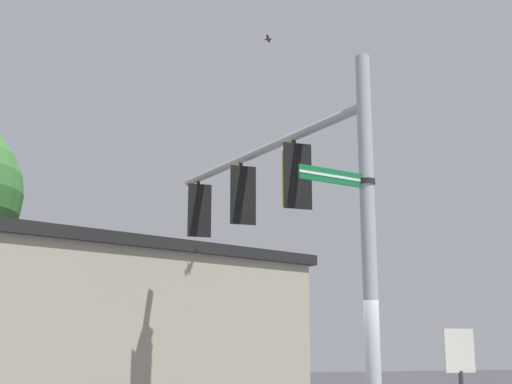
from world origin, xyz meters
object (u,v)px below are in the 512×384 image
object	(u,v)px
traffic_light_mid_outer	(198,212)
historical_marker	(461,371)
bird_flying	(268,39)
street_name_sign	(346,178)
traffic_light_nearest_pole	(294,178)
traffic_light_mid_inner	(240,197)

from	to	relation	value
traffic_light_mid_outer	historical_marker	xyz separation A→B (m)	(3.73, -4.42, -3.43)
bird_flying	street_name_sign	bearing A→B (deg)	-96.93
traffic_light_nearest_pole	bird_flying	xyz separation A→B (m)	(0.72, 3.38, 4.35)
traffic_light_nearest_pole	traffic_light_mid_inner	xyz separation A→B (m)	(-0.45, 1.86, 0.00)
historical_marker	traffic_light_mid_inner	bearing A→B (deg)	142.04
traffic_light_nearest_pole	traffic_light_mid_outer	size ratio (longest dim) A/B	1.00
traffic_light_mid_outer	traffic_light_nearest_pole	bearing A→B (deg)	-76.43
traffic_light_nearest_pole	traffic_light_mid_inner	world-z (taller)	same
street_name_sign	traffic_light_nearest_pole	bearing A→B (deg)	91.70
bird_flying	historical_marker	distance (m)	9.04
bird_flying	historical_marker	world-z (taller)	bird_flying
traffic_light_nearest_pole	historical_marker	distance (m)	4.50
traffic_light_nearest_pole	bird_flying	distance (m)	5.56
historical_marker	bird_flying	bearing A→B (deg)	117.36
street_name_sign	bird_flying	bearing A→B (deg)	83.07
traffic_light_nearest_pole	traffic_light_mid_inner	size ratio (longest dim) A/B	1.00
traffic_light_nearest_pole	traffic_light_mid_inner	bearing A→B (deg)	103.57
traffic_light_mid_inner	traffic_light_mid_outer	bearing A→B (deg)	103.57
traffic_light_mid_outer	bird_flying	xyz separation A→B (m)	(1.62, -0.34, 4.35)
street_name_sign	historical_marker	xyz separation A→B (m)	(2.77, 1.34, -2.95)
traffic_light_mid_outer	bird_flying	world-z (taller)	bird_flying
traffic_light_nearest_pole	street_name_sign	size ratio (longest dim) A/B	0.93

